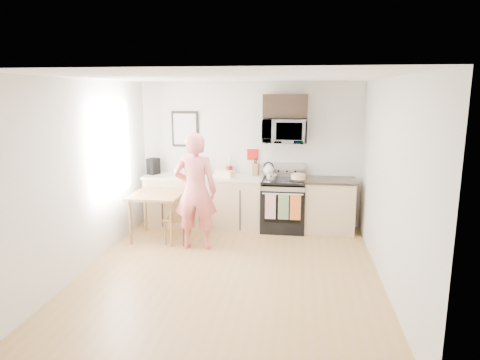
# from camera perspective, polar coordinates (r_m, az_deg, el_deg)

# --- Properties ---
(floor) EXTENTS (4.60, 4.60, 0.00)m
(floor) POSITION_cam_1_polar(r_m,az_deg,el_deg) (5.96, -1.32, -12.27)
(floor) COLOR #A0793E
(floor) RESTS_ON ground
(back_wall) EXTENTS (4.00, 0.04, 2.60)m
(back_wall) POSITION_cam_1_polar(r_m,az_deg,el_deg) (7.81, 1.34, 3.44)
(back_wall) COLOR silver
(back_wall) RESTS_ON floor
(front_wall) EXTENTS (4.00, 0.04, 2.60)m
(front_wall) POSITION_cam_1_polar(r_m,az_deg,el_deg) (3.39, -7.70, -7.75)
(front_wall) COLOR silver
(front_wall) RESTS_ON floor
(left_wall) EXTENTS (0.04, 4.60, 2.60)m
(left_wall) POSITION_cam_1_polar(r_m,az_deg,el_deg) (6.20, -19.93, 0.56)
(left_wall) COLOR silver
(left_wall) RESTS_ON floor
(right_wall) EXTENTS (0.04, 4.60, 2.60)m
(right_wall) POSITION_cam_1_polar(r_m,az_deg,el_deg) (5.61, 19.24, -0.52)
(right_wall) COLOR silver
(right_wall) RESTS_ON floor
(ceiling) EXTENTS (4.00, 4.60, 0.04)m
(ceiling) POSITION_cam_1_polar(r_m,az_deg,el_deg) (5.45, -1.45, 13.56)
(ceiling) COLOR white
(ceiling) RESTS_ON back_wall
(window) EXTENTS (0.06, 1.40, 1.50)m
(window) POSITION_cam_1_polar(r_m,az_deg,el_deg) (6.86, -16.72, 3.90)
(window) COLOR silver
(window) RESTS_ON left_wall
(cabinet_left) EXTENTS (2.10, 0.60, 0.90)m
(cabinet_left) POSITION_cam_1_polar(r_m,az_deg,el_deg) (7.82, -4.78, -2.95)
(cabinet_left) COLOR tan
(cabinet_left) RESTS_ON floor
(countertop_left) EXTENTS (2.14, 0.64, 0.04)m
(countertop_left) POSITION_cam_1_polar(r_m,az_deg,el_deg) (7.72, -4.84, 0.43)
(countertop_left) COLOR beige
(countertop_left) RESTS_ON cabinet_left
(cabinet_right) EXTENTS (0.84, 0.60, 0.90)m
(cabinet_right) POSITION_cam_1_polar(r_m,az_deg,el_deg) (7.66, 11.76, -3.48)
(cabinet_right) COLOR tan
(cabinet_right) RESTS_ON floor
(countertop_right) EXTENTS (0.88, 0.64, 0.04)m
(countertop_right) POSITION_cam_1_polar(r_m,az_deg,el_deg) (7.55, 11.91, -0.03)
(countertop_right) COLOR black
(countertop_right) RESTS_ON cabinet_right
(range) EXTENTS (0.76, 0.70, 1.16)m
(range) POSITION_cam_1_polar(r_m,az_deg,el_deg) (7.62, 5.75, -3.46)
(range) COLOR black
(range) RESTS_ON floor
(microwave) EXTENTS (0.76, 0.51, 0.42)m
(microwave) POSITION_cam_1_polar(r_m,az_deg,el_deg) (7.49, 5.99, 6.57)
(microwave) COLOR #AAAAAE
(microwave) RESTS_ON back_wall
(upper_cabinet) EXTENTS (0.76, 0.35, 0.40)m
(upper_cabinet) POSITION_cam_1_polar(r_m,az_deg,el_deg) (7.51, 6.07, 9.79)
(upper_cabinet) COLOR black
(upper_cabinet) RESTS_ON back_wall
(wall_art) EXTENTS (0.50, 0.04, 0.65)m
(wall_art) POSITION_cam_1_polar(r_m,az_deg,el_deg) (7.96, -7.33, 6.76)
(wall_art) COLOR black
(wall_art) RESTS_ON back_wall
(wall_trivet) EXTENTS (0.20, 0.02, 0.20)m
(wall_trivet) POSITION_cam_1_polar(r_m,az_deg,el_deg) (7.79, 1.70, 3.41)
(wall_trivet) COLOR #A8130E
(wall_trivet) RESTS_ON back_wall
(person) EXTENTS (0.70, 0.48, 1.83)m
(person) POSITION_cam_1_polar(r_m,az_deg,el_deg) (6.64, -5.96, -1.50)
(person) COLOR #C23C35
(person) RESTS_ON floor
(dining_table) EXTENTS (0.82, 0.82, 0.77)m
(dining_table) POSITION_cam_1_polar(r_m,az_deg,el_deg) (7.19, -10.99, -2.51)
(dining_table) COLOR brown
(dining_table) RESTS_ON floor
(chair) EXTENTS (0.40, 0.36, 0.84)m
(chair) POSITION_cam_1_polar(r_m,az_deg,el_deg) (6.95, -7.55, -4.10)
(chair) COLOR brown
(chair) RESTS_ON floor
(knife_block) EXTENTS (0.12, 0.15, 0.22)m
(knife_block) POSITION_cam_1_polar(r_m,az_deg,el_deg) (7.70, 2.12, 1.42)
(knife_block) COLOR brown
(knife_block) RESTS_ON countertop_left
(utensil_crock) EXTENTS (0.12, 0.12, 0.36)m
(utensil_crock) POSITION_cam_1_polar(r_m,az_deg,el_deg) (7.82, -1.43, 1.83)
(utensil_crock) COLOR #A8130E
(utensil_crock) RESTS_ON countertop_left
(fruit_bowl) EXTENTS (0.21, 0.21, 0.09)m
(fruit_bowl) POSITION_cam_1_polar(r_m,az_deg,el_deg) (7.87, -5.38, 1.06)
(fruit_bowl) COLOR white
(fruit_bowl) RESTS_ON countertop_left
(milk_carton) EXTENTS (0.13, 0.13, 0.27)m
(milk_carton) POSITION_cam_1_polar(r_m,az_deg,el_deg) (7.79, -5.88, 1.69)
(milk_carton) COLOR tan
(milk_carton) RESTS_ON countertop_left
(coffee_maker) EXTENTS (0.23, 0.27, 0.29)m
(coffee_maker) POSITION_cam_1_polar(r_m,az_deg,el_deg) (7.97, -11.50, 1.75)
(coffee_maker) COLOR black
(coffee_maker) RESTS_ON countertop_left
(bread_bag) EXTENTS (0.36, 0.27, 0.12)m
(bread_bag) POSITION_cam_1_polar(r_m,az_deg,el_deg) (7.53, -2.05, 0.81)
(bread_bag) COLOR tan
(bread_bag) RESTS_ON countertop_left
(cake) EXTENTS (0.31, 0.31, 0.10)m
(cake) POSITION_cam_1_polar(r_m,az_deg,el_deg) (7.44, 7.78, 0.37)
(cake) COLOR black
(cake) RESTS_ON range
(kettle) EXTENTS (0.21, 0.21, 0.26)m
(kettle) POSITION_cam_1_polar(r_m,az_deg,el_deg) (7.72, 3.83, 1.34)
(kettle) COLOR white
(kettle) RESTS_ON range
(pot) EXTENTS (0.19, 0.33, 0.10)m
(pot) POSITION_cam_1_polar(r_m,az_deg,el_deg) (7.44, 4.25, 0.44)
(pot) COLOR #AAAAAE
(pot) RESTS_ON range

